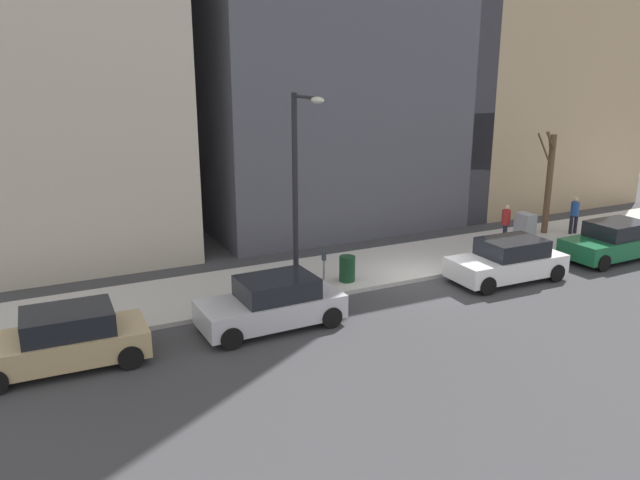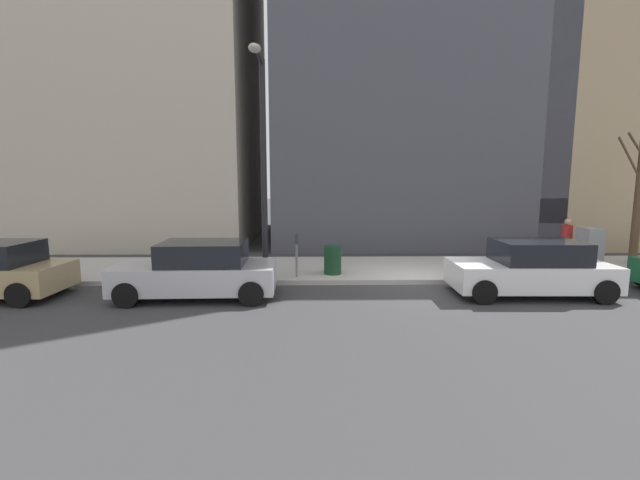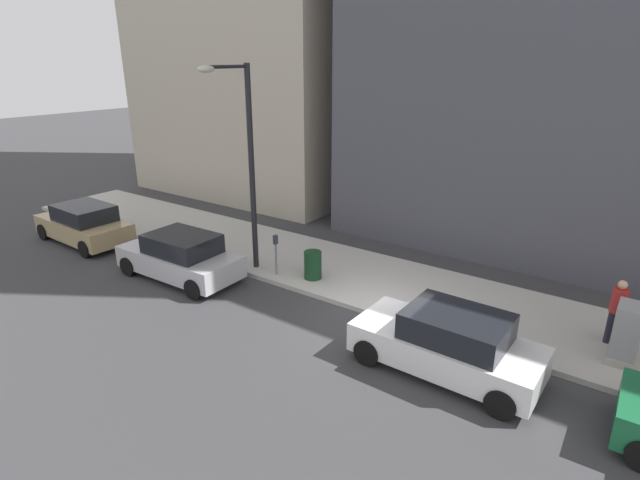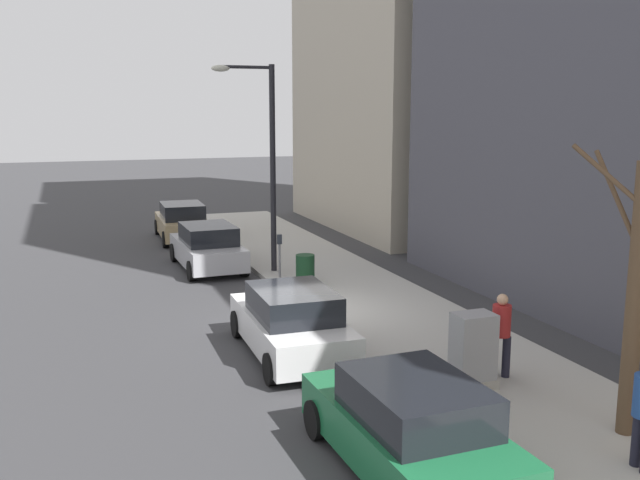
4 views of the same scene
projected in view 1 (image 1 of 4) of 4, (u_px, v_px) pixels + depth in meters
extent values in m
plane|color=#38383A|center=(426.00, 281.00, 22.30)|extent=(120.00, 120.00, 0.00)
cube|color=#B2AFA8|center=(395.00, 263.00, 24.00)|extent=(4.00, 36.00, 0.15)
cube|color=#196038|center=(612.00, 245.00, 24.61)|extent=(1.90, 4.24, 0.70)
cube|color=black|center=(617.00, 229.00, 24.52)|extent=(1.65, 2.24, 0.60)
cylinder|color=black|center=(603.00, 263.00, 23.26)|extent=(0.24, 0.65, 0.64)
cylinder|color=black|center=(566.00, 251.00, 24.70)|extent=(0.24, 0.65, 0.64)
cylinder|color=black|center=(618.00, 241.00, 26.10)|extent=(0.24, 0.65, 0.64)
cube|color=white|center=(506.00, 265.00, 22.19)|extent=(1.89, 4.24, 0.70)
cube|color=black|center=(512.00, 247.00, 22.09)|extent=(1.65, 2.23, 0.60)
cylinder|color=black|center=(487.00, 286.00, 20.88)|extent=(0.23, 0.64, 0.64)
cylinder|color=black|center=(456.00, 271.00, 22.36)|extent=(0.23, 0.64, 0.64)
cylinder|color=black|center=(556.00, 273.00, 22.16)|extent=(0.23, 0.64, 0.64)
cylinder|color=black|center=(522.00, 260.00, 23.64)|extent=(0.23, 0.64, 0.64)
cube|color=#B7B7BC|center=(271.00, 309.00, 18.25)|extent=(1.90, 4.24, 0.70)
cube|color=black|center=(277.00, 287.00, 18.16)|extent=(1.65, 2.24, 0.60)
cylinder|color=black|center=(231.00, 338.00, 16.89)|extent=(0.23, 0.64, 0.64)
cylinder|color=black|center=(211.00, 317.00, 18.34)|extent=(0.23, 0.64, 0.64)
cylinder|color=black|center=(331.00, 317.00, 18.29)|extent=(0.23, 0.64, 0.64)
cylinder|color=black|center=(305.00, 299.00, 19.73)|extent=(0.23, 0.64, 0.64)
cube|color=tan|center=(62.00, 346.00, 15.85)|extent=(1.93, 4.26, 0.70)
cube|color=black|center=(67.00, 321.00, 15.76)|extent=(1.67, 2.25, 0.60)
cylinder|color=black|center=(130.00, 357.00, 15.80)|extent=(0.24, 0.65, 0.64)
cylinder|color=black|center=(121.00, 332.00, 17.29)|extent=(0.24, 0.65, 0.64)
cylinder|color=slate|center=(324.00, 275.00, 20.84)|extent=(0.07, 0.07, 1.05)
cube|color=#2D333D|center=(324.00, 256.00, 20.66)|extent=(0.14, 0.10, 0.30)
cube|color=#A8A399|center=(523.00, 245.00, 25.87)|extent=(0.83, 0.61, 0.18)
cube|color=#939399|center=(525.00, 228.00, 25.68)|extent=(0.75, 0.55, 1.25)
cylinder|color=black|center=(295.00, 197.00, 19.76)|extent=(0.18, 0.18, 6.50)
cylinder|color=black|center=(305.00, 97.00, 18.21)|extent=(1.60, 0.10, 0.10)
ellipsoid|color=beige|center=(317.00, 100.00, 17.54)|extent=(0.56, 0.32, 0.20)
cylinder|color=brown|center=(549.00, 185.00, 27.49)|extent=(0.28, 0.28, 4.39)
cylinder|color=brown|center=(545.00, 150.00, 26.82)|extent=(0.16, 1.06, 1.54)
cylinder|color=brown|center=(551.00, 141.00, 26.48)|extent=(0.58, 1.08, 0.94)
cylinder|color=brown|center=(550.00, 143.00, 27.56)|extent=(0.96, 0.76, 0.97)
cylinder|color=#14381E|center=(347.00, 269.00, 21.74)|extent=(0.56, 0.56, 0.90)
cylinder|color=#1E1E2D|center=(571.00, 225.00, 27.82)|extent=(0.16, 0.16, 0.82)
cylinder|color=#1E1E2D|center=(576.00, 224.00, 27.88)|extent=(0.16, 0.16, 0.82)
cylinder|color=#23478C|center=(575.00, 209.00, 27.65)|extent=(0.36, 0.36, 0.62)
sphere|color=tan|center=(576.00, 200.00, 27.54)|extent=(0.22, 0.22, 0.22)
cylinder|color=#1E1E2D|center=(505.00, 234.00, 26.24)|extent=(0.16, 0.16, 0.82)
cylinder|color=#1E1E2D|center=(505.00, 233.00, 26.46)|extent=(0.16, 0.16, 0.82)
cylinder|color=#A52323|center=(506.00, 217.00, 26.15)|extent=(0.36, 0.36, 0.62)
sphere|color=tan|center=(507.00, 207.00, 26.04)|extent=(0.22, 0.22, 0.22)
cube|color=tan|center=(491.00, 60.00, 35.35)|extent=(11.91, 11.91, 15.39)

